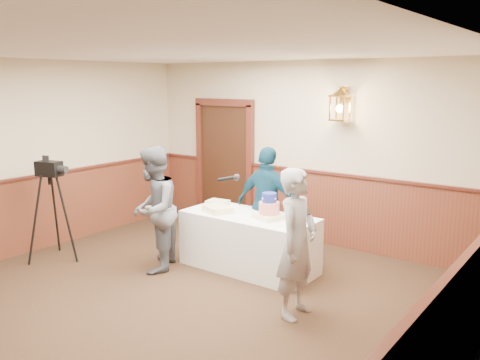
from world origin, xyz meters
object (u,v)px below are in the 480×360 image
object	(u,v)px
sheet_cake_green	(218,203)
tiered_cake	(269,209)
baker	(297,243)
tv_camera_rig	(52,216)
sheet_cake_yellow	(218,209)
display_table	(249,242)
interviewer	(154,209)
assistant_p	(268,205)

from	to	relation	value
sheet_cake_green	tiered_cake	bearing A→B (deg)	-9.88
baker	tv_camera_rig	size ratio (longest dim) A/B	1.15
sheet_cake_yellow	sheet_cake_green	distance (m)	0.38
display_table	tv_camera_rig	xyz separation A→B (m)	(-2.43, -1.34, 0.26)
sheet_cake_green	tv_camera_rig	world-z (taller)	tv_camera_rig
tiered_cake	tv_camera_rig	xyz separation A→B (m)	(-2.75, -1.33, -0.25)
display_table	tiered_cake	world-z (taller)	tiered_cake
display_table	baker	xyz separation A→B (m)	(1.21, -0.81, 0.43)
tv_camera_rig	interviewer	bearing A→B (deg)	4.28
assistant_p	tv_camera_rig	bearing A→B (deg)	32.88
interviewer	tiered_cake	bearing A→B (deg)	91.15
sheet_cake_yellow	sheet_cake_green	bearing A→B (deg)	129.41
baker	interviewer	bearing A→B (deg)	85.44
baker	assistant_p	world-z (taller)	baker
interviewer	assistant_p	distance (m)	1.56
sheet_cake_green	baker	bearing A→B (deg)	-27.59
sheet_cake_yellow	tv_camera_rig	distance (m)	2.34
display_table	interviewer	distance (m)	1.33
assistant_p	interviewer	bearing A→B (deg)	47.04
sheet_cake_green	interviewer	xyz separation A→B (m)	(-0.32, -0.94, 0.05)
sheet_cake_yellow	assistant_p	size ratio (longest dim) A/B	0.24
tv_camera_rig	tiered_cake	bearing A→B (deg)	8.76
tiered_cake	sheet_cake_yellow	size ratio (longest dim) A/B	1.06
sheet_cake_yellow	sheet_cake_green	xyz separation A→B (m)	(-0.24, 0.29, -0.01)
baker	tv_camera_rig	xyz separation A→B (m)	(-3.64, -0.52, -0.17)
sheet_cake_green	assistant_p	world-z (taller)	assistant_p
sheet_cake_yellow	assistant_p	bearing A→B (deg)	50.33
assistant_p	sheet_cake_yellow	bearing A→B (deg)	47.60
display_table	sheet_cake_green	distance (m)	0.80
sheet_cake_yellow	baker	size ratio (longest dim) A/B	0.24
tiered_cake	baker	bearing A→B (deg)	-42.36
display_table	sheet_cake_green	xyz separation A→B (m)	(-0.67, 0.17, 0.41)
tiered_cake	display_table	bearing A→B (deg)	178.82
sheet_cake_green	display_table	bearing A→B (deg)	-13.93
display_table	tiered_cake	bearing A→B (deg)	-1.18
interviewer	sheet_cake_green	bearing A→B (deg)	132.09
sheet_cake_green	baker	size ratio (longest dim) A/B	0.18
sheet_cake_green	interviewer	distance (m)	0.99
tiered_cake	sheet_cake_yellow	bearing A→B (deg)	-170.93
display_table	tiered_cake	size ratio (longest dim) A/B	4.44
display_table	interviewer	size ratio (longest dim) A/B	1.08
tiered_cake	tv_camera_rig	world-z (taller)	tv_camera_rig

